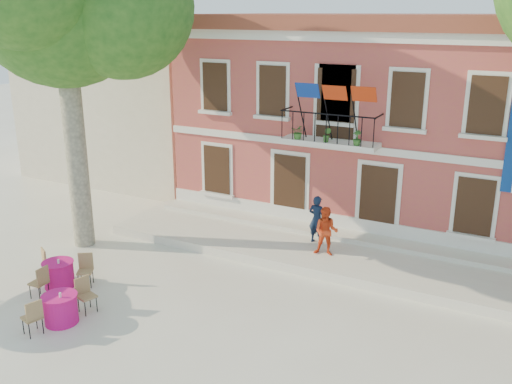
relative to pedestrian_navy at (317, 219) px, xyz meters
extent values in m
plane|color=beige|center=(-1.97, -4.68, -1.11)|extent=(90.00, 90.00, 0.00)
cube|color=#B24045|center=(0.03, 5.32, 2.39)|extent=(13.00, 8.00, 7.00)
cube|color=brown|center=(0.03, 5.32, 6.14)|extent=(13.50, 8.50, 0.50)
cube|color=silver|center=(0.03, 1.37, 5.74)|extent=(13.30, 0.35, 0.35)
cube|color=silver|center=(0.03, 0.87, 2.39)|extent=(3.20, 0.90, 0.15)
cube|color=black|center=(0.03, 0.47, 3.39)|extent=(3.20, 0.04, 0.04)
cube|color=navy|center=(-0.87, 0.12, 4.14)|extent=(0.76, 0.27, 0.47)
cube|color=#B1290B|center=(0.03, 0.12, 4.14)|extent=(0.76, 0.29, 0.47)
cube|color=#B1290B|center=(0.93, 0.12, 4.14)|extent=(0.76, 0.27, 0.47)
imported|color=#26591E|center=(-0.97, 0.57, 2.71)|extent=(0.43, 0.37, 0.48)
imported|color=#26591E|center=(0.03, 0.57, 2.71)|extent=(0.26, 0.21, 0.48)
imported|color=#26591E|center=(1.03, 0.57, 2.71)|extent=(0.27, 0.27, 0.48)
cube|color=beige|center=(-11.47, 6.32, 1.89)|extent=(9.00, 9.00, 6.00)
cube|color=brown|center=(-11.47, 6.32, 5.09)|extent=(9.40, 9.40, 0.40)
cube|color=silver|center=(0.03, -0.28, -0.96)|extent=(14.00, 3.40, 0.30)
cylinder|color=#A59E84|center=(-7.24, -3.10, 2.33)|extent=(0.68, 0.68, 6.87)
imported|color=#0F1C34|center=(0.00, 0.00, 0.00)|extent=(0.64, 0.46, 1.62)
imported|color=#E8441B|center=(0.63, -0.79, -0.03)|extent=(0.85, 0.72, 1.56)
cylinder|color=#D71465|center=(-5.61, -5.83, -0.73)|extent=(0.84, 0.84, 0.75)
cylinder|color=#D71465|center=(-5.61, -5.83, -0.35)|extent=(0.90, 0.90, 0.02)
cube|color=#AC8156|center=(-4.97, -5.43, -0.63)|extent=(0.58, 0.58, 0.95)
cube|color=#AC8156|center=(-6.27, -5.47, -0.63)|extent=(0.57, 0.57, 0.95)
cube|color=#AC8156|center=(-5.59, -6.57, -0.63)|extent=(0.43, 0.43, 0.95)
cylinder|color=#D71465|center=(-4.07, -7.27, -0.73)|extent=(0.84, 0.84, 0.75)
cylinder|color=#D71465|center=(-4.07, -7.27, -0.35)|extent=(0.90, 0.90, 0.02)
cube|color=#AC8156|center=(-3.85, -6.55, -0.63)|extent=(0.52, 0.52, 0.95)
cube|color=#AC8156|center=(-4.28, -7.99, -0.63)|extent=(0.52, 0.52, 0.95)
camera|label=1|loc=(6.29, -16.41, 6.51)|focal=40.00mm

